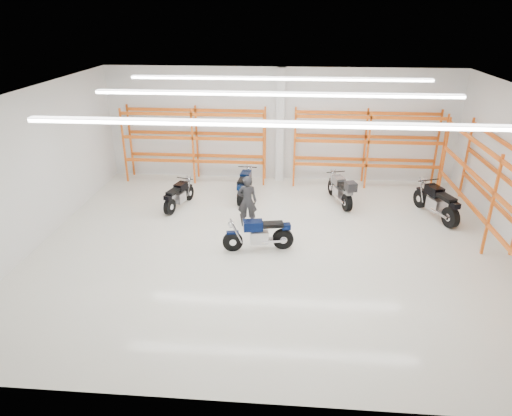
# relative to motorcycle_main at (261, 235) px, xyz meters

# --- Properties ---
(ground) EXTENTS (14.00, 14.00, 0.00)m
(ground) POSITION_rel_motorcycle_main_xyz_m (0.31, 0.26, -0.48)
(ground) COLOR beige
(ground) RESTS_ON ground
(room_shell) EXTENTS (14.02, 12.02, 4.51)m
(room_shell) POSITION_rel_motorcycle_main_xyz_m (0.31, 0.28, 2.80)
(room_shell) COLOR white
(room_shell) RESTS_ON ground
(motorcycle_main) EXTENTS (2.08, 0.72, 1.03)m
(motorcycle_main) POSITION_rel_motorcycle_main_xyz_m (0.00, 0.00, 0.00)
(motorcycle_main) COLOR black
(motorcycle_main) RESTS_ON ground
(motorcycle_back_a) EXTENTS (0.83, 1.89, 0.95)m
(motorcycle_back_a) POSITION_rel_motorcycle_main_xyz_m (-3.16, 2.81, -0.04)
(motorcycle_back_a) COLOR black
(motorcycle_back_a) RESTS_ON ground
(motorcycle_back_b) EXTENTS (0.72, 2.17, 1.06)m
(motorcycle_back_b) POSITION_rel_motorcycle_main_xyz_m (-0.90, 3.86, 0.02)
(motorcycle_back_b) COLOR black
(motorcycle_back_b) RESTS_ON ground
(motorcycle_back_c) EXTENTS (0.96, 2.16, 1.13)m
(motorcycle_back_c) POSITION_rel_motorcycle_main_xyz_m (2.63, 3.59, 0.06)
(motorcycle_back_c) COLOR black
(motorcycle_back_c) RESTS_ON ground
(motorcycle_back_d) EXTENTS (1.06, 2.26, 1.16)m
(motorcycle_back_d) POSITION_rel_motorcycle_main_xyz_m (5.74, 2.67, 0.06)
(motorcycle_back_d) COLOR black
(motorcycle_back_d) RESTS_ON ground
(standing_man) EXTENTS (0.67, 0.47, 1.73)m
(standing_man) POSITION_rel_motorcycle_main_xyz_m (-0.57, 1.56, 0.38)
(standing_man) COLOR black
(standing_man) RESTS_ON ground
(structural_column) EXTENTS (0.32, 0.32, 4.50)m
(structural_column) POSITION_rel_motorcycle_main_xyz_m (0.31, 6.08, 1.77)
(structural_column) COLOR white
(structural_column) RESTS_ON ground
(pallet_racking_back_left) EXTENTS (5.67, 0.87, 3.00)m
(pallet_racking_back_left) POSITION_rel_motorcycle_main_xyz_m (-3.09, 5.74, 1.31)
(pallet_racking_back_left) COLOR orange
(pallet_racking_back_left) RESTS_ON ground
(pallet_racking_back_right) EXTENTS (5.67, 0.87, 3.00)m
(pallet_racking_back_right) POSITION_rel_motorcycle_main_xyz_m (3.71, 5.74, 1.31)
(pallet_racking_back_right) COLOR orange
(pallet_racking_back_right) RESTS_ON ground
(pallet_racking_side) EXTENTS (0.87, 9.07, 3.00)m
(pallet_racking_side) POSITION_rel_motorcycle_main_xyz_m (6.79, 0.26, 1.33)
(pallet_racking_side) COLOR orange
(pallet_racking_side) RESTS_ON ground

